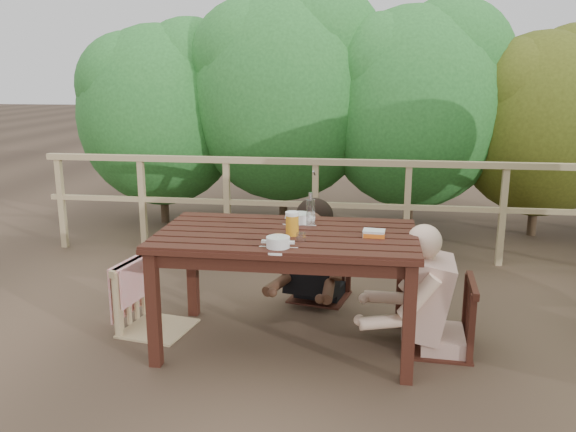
# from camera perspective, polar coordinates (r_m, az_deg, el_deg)

# --- Properties ---
(ground) EXTENTS (60.00, 60.00, 0.00)m
(ground) POSITION_cam_1_polar(r_m,az_deg,el_deg) (4.18, -0.10, -12.25)
(ground) COLOR brown
(ground) RESTS_ON ground
(table) EXTENTS (1.70, 0.96, 0.79)m
(table) POSITION_cam_1_polar(r_m,az_deg,el_deg) (4.02, -0.10, -7.20)
(table) COLOR black
(table) RESTS_ON ground
(chair_left) EXTENTS (0.54, 0.54, 0.94)m
(chair_left) POSITION_cam_1_polar(r_m,az_deg,el_deg) (4.33, -12.71, -4.93)
(chair_left) COLOR tan
(chair_left) RESTS_ON ground
(chair_far) EXTENTS (0.53, 0.53, 0.90)m
(chair_far) POSITION_cam_1_polar(r_m,az_deg,el_deg) (4.84, 3.12, -2.88)
(chair_far) COLOR black
(chair_far) RESTS_ON ground
(chair_right) EXTENTS (0.49, 0.49, 0.93)m
(chair_right) POSITION_cam_1_polar(r_m,az_deg,el_deg) (4.07, 14.55, -6.32)
(chair_right) COLOR black
(chair_right) RESTS_ON ground
(woman) EXTENTS (0.67, 0.76, 1.33)m
(woman) POSITION_cam_1_polar(r_m,az_deg,el_deg) (4.80, 3.18, -0.36)
(woman) COLOR black
(woman) RESTS_ON ground
(diner_right) EXTENTS (0.73, 0.61, 1.42)m
(diner_right) POSITION_cam_1_polar(r_m,az_deg,el_deg) (4.00, 15.18, -3.05)
(diner_right) COLOR tan
(diner_right) RESTS_ON ground
(railing) EXTENTS (5.60, 0.10, 1.01)m
(railing) POSITION_cam_1_polar(r_m,az_deg,el_deg) (5.90, 2.64, 0.69)
(railing) COLOR tan
(railing) RESTS_ON ground
(hedge_row) EXTENTS (6.60, 1.60, 3.80)m
(hedge_row) POSITION_cam_1_polar(r_m,az_deg,el_deg) (6.92, 7.14, 14.15)
(hedge_row) COLOR #256226
(hedge_row) RESTS_ON ground
(soup_near) EXTENTS (0.24, 0.24, 0.08)m
(soup_near) POSITION_cam_1_polar(r_m,az_deg,el_deg) (3.55, -0.97, -2.65)
(soup_near) COLOR white
(soup_near) RESTS_ON table
(soup_far) EXTENTS (0.25, 0.25, 0.08)m
(soup_far) POSITION_cam_1_polar(r_m,az_deg,el_deg) (4.13, 1.17, -0.30)
(soup_far) COLOR white
(soup_far) RESTS_ON table
(bread_roll) EXTENTS (0.14, 0.10, 0.08)m
(bread_roll) POSITION_cam_1_polar(r_m,az_deg,el_deg) (3.63, -0.89, -2.32)
(bread_roll) COLOR #9C692F
(bread_roll) RESTS_ON table
(beer_glass) EXTENTS (0.09, 0.09, 0.17)m
(beer_glass) POSITION_cam_1_polar(r_m,az_deg,el_deg) (3.80, 0.41, -0.86)
(beer_glass) COLOR #C77219
(beer_glass) RESTS_ON table
(bottle) EXTENTS (0.06, 0.06, 0.25)m
(bottle) POSITION_cam_1_polar(r_m,az_deg,el_deg) (4.02, 2.18, 0.53)
(bottle) COLOR silver
(bottle) RESTS_ON table
(tumbler) EXTENTS (0.06, 0.06, 0.07)m
(tumbler) POSITION_cam_1_polar(r_m,az_deg,el_deg) (3.67, 1.26, -2.19)
(tumbler) COLOR silver
(tumbler) RESTS_ON table
(butter_tub) EXTENTS (0.15, 0.11, 0.06)m
(butter_tub) POSITION_cam_1_polar(r_m,az_deg,el_deg) (3.83, 8.29, -1.77)
(butter_tub) COLOR silver
(butter_tub) RESTS_ON table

